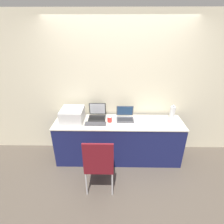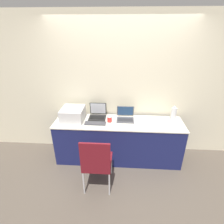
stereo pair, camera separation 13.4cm
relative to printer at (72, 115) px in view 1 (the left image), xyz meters
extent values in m
plane|color=brown|center=(0.82, -0.31, -0.92)|extent=(14.00, 14.00, 0.00)
cube|color=beige|center=(0.82, 0.35, 0.38)|extent=(8.00, 0.05, 2.60)
cube|color=#191E51|center=(0.82, -0.02, -0.53)|extent=(2.28, 0.57, 0.77)
cube|color=silver|center=(0.82, -0.02, -0.14)|extent=(2.30, 0.59, 0.02)
cube|color=silver|center=(0.00, 0.00, -0.01)|extent=(0.39, 0.41, 0.23)
cube|color=black|center=(0.00, -0.04, 0.09)|extent=(0.31, 0.31, 0.04)
cube|color=black|center=(0.43, 0.10, -0.12)|extent=(0.31, 0.24, 0.02)
cube|color=black|center=(0.43, 0.08, -0.11)|extent=(0.28, 0.13, 0.00)
cube|color=black|center=(0.43, 0.24, 0.01)|extent=(0.31, 0.04, 0.24)
cube|color=silver|center=(0.43, 0.23, 0.01)|extent=(0.28, 0.04, 0.22)
cube|color=#4C4C51|center=(0.94, 0.04, -0.12)|extent=(0.31, 0.22, 0.02)
cube|color=#2D2D30|center=(0.94, 0.03, -0.11)|extent=(0.27, 0.12, 0.00)
cube|color=#4C4C51|center=(0.94, 0.19, 0.00)|extent=(0.31, 0.07, 0.21)
cube|color=#2D5184|center=(0.94, 0.18, 0.00)|extent=(0.28, 0.06, 0.19)
cube|color=#3D3D42|center=(0.42, -0.12, -0.12)|extent=(0.37, 0.12, 0.02)
cylinder|color=red|center=(0.66, -0.02, -0.08)|extent=(0.08, 0.08, 0.10)
cylinder|color=white|center=(0.66, -0.02, -0.02)|extent=(0.09, 0.09, 0.01)
cylinder|color=silver|center=(1.81, 0.14, -0.01)|extent=(0.10, 0.10, 0.23)
sphere|color=silver|center=(1.81, 0.14, 0.12)|extent=(0.05, 0.05, 0.05)
cube|color=maroon|center=(0.53, -0.67, -0.47)|extent=(0.42, 0.47, 0.04)
cube|color=maroon|center=(0.53, -0.89, -0.22)|extent=(0.42, 0.03, 0.48)
cylinder|color=silver|center=(0.34, -0.46, -0.71)|extent=(0.02, 0.02, 0.42)
cylinder|color=silver|center=(0.72, -0.46, -0.71)|extent=(0.02, 0.02, 0.42)
cylinder|color=silver|center=(0.34, -0.89, -0.71)|extent=(0.02, 0.02, 0.42)
cylinder|color=silver|center=(0.72, -0.89, -0.71)|extent=(0.02, 0.02, 0.42)
camera|label=1|loc=(0.75, -2.76, 1.38)|focal=28.00mm
camera|label=2|loc=(0.88, -2.75, 1.38)|focal=28.00mm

